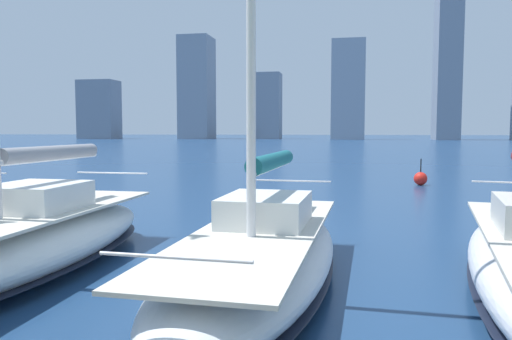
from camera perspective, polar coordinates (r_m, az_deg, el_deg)
city_skyline at (r=159.95m, az=6.43°, el=9.00°), size 171.78×17.21×42.88m
sailboat_teal at (r=9.31m, az=0.47°, el=-9.49°), size 2.93×8.92×10.87m
sailboat_grey at (r=11.27m, az=-25.09°, el=-7.23°), size 2.81×8.67×9.69m
channel_buoy at (r=27.72m, az=18.29°, el=-0.94°), size 0.70×0.70×1.40m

